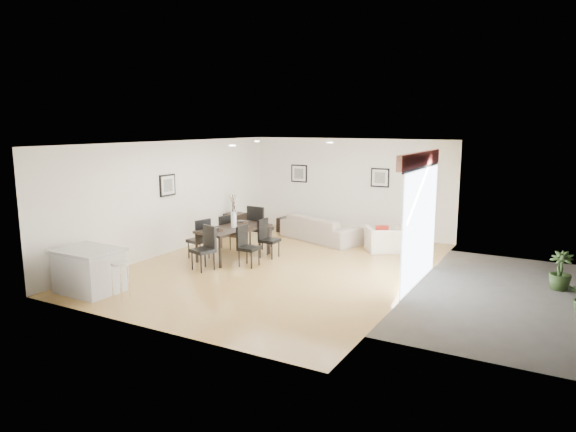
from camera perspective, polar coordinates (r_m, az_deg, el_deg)
The scene contains 27 objects.
ground at distance 11.37m, azimuth -0.95°, elevation -5.60°, with size 8.00×8.00×0.00m, color tan.
wall_back at distance 14.65m, azimuth 6.86°, elevation 3.27°, with size 6.00×0.04×2.70m, color white.
wall_front at distance 7.93m, azimuth -15.55°, elevation -2.88°, with size 6.00×0.04×2.70m, color white.
wall_left at distance 12.82m, azimuth -12.69°, elevation 2.12°, with size 0.04×8.00×2.70m, color white.
wall_right at distance 9.95m, azimuth 14.18°, elevation -0.21°, with size 0.04×8.00×2.70m, color white.
ceiling at distance 10.95m, azimuth -0.99°, elevation 8.13°, with size 6.00×8.00×0.02m, color white.
sofa at distance 13.79m, azimuth 3.64°, elevation -1.37°, with size 2.32×0.91×0.68m, color #A19383.
armchair at distance 12.80m, azimuth 10.88°, elevation -2.56°, with size 0.96×0.84×0.62m, color beige.
courtyard_plant_b at distance 10.99m, azimuth 28.01°, elevation -5.38°, with size 0.41×0.41×0.74m, color #3A5524.
dining_table at distance 11.99m, azimuth -6.02°, elevation -1.61°, with size 1.16×1.87×0.73m.
dining_chair_wnear at distance 12.02m, azimuth -9.69°, elevation -2.29°, with size 0.51×0.51×0.94m.
dining_chair_wfar at distance 12.71m, azimuth -7.24°, elevation -1.67°, with size 0.48×0.48×0.90m.
dining_chair_enear at distance 11.32m, azimuth -4.69°, elevation -3.08°, with size 0.41×0.41×0.90m.
dining_chair_efar at distance 12.04m, azimuth -2.39°, elevation -2.23°, with size 0.41×0.41×0.90m.
dining_chair_head at distance 11.15m, azimuth -9.11°, elevation -3.23°, with size 0.53×0.53×0.95m.
dining_chair_foot at distance 12.88m, azimuth -3.32°, elevation -0.97°, with size 0.52×0.52×1.08m.
vase at distance 11.91m, azimuth -6.06°, elevation 0.35°, with size 0.84×1.37×0.77m.
coffee_table at distance 14.84m, azimuth 0.99°, elevation -1.04°, with size 1.03×0.62×0.41m, color black.
side_table at distance 14.43m, azimuth -5.90°, elevation -0.95°, with size 0.48×0.48×0.65m, color black.
table_lamp at distance 14.32m, azimuth -5.94°, elevation 1.51°, with size 0.25×0.25×0.47m.
cushion at distance 12.70m, azimuth 10.40°, elevation -1.73°, with size 0.31×0.10×0.31m, color maroon.
kitchen_island at distance 10.26m, azimuth -21.26°, elevation -5.63°, with size 1.19×0.92×0.83m.
bar_stool at distance 9.62m, azimuth -18.18°, elevation -5.45°, with size 0.31×0.31×0.68m.
framed_print_back_left at distance 15.26m, azimuth 1.25°, elevation 4.74°, with size 0.52×0.04×0.52m.
framed_print_back_right at distance 14.28m, azimuth 10.19°, elevation 4.21°, with size 0.52×0.04×0.52m.
framed_print_left_wall at distance 12.62m, azimuth -13.24°, elevation 3.34°, with size 0.04×0.52×0.52m.
sliding_door at distance 10.20m, azimuth 14.45°, elevation 1.82°, with size 0.12×2.70×2.57m.
Camera 1 is at (5.45, -9.48, 3.08)m, focal length 32.00 mm.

